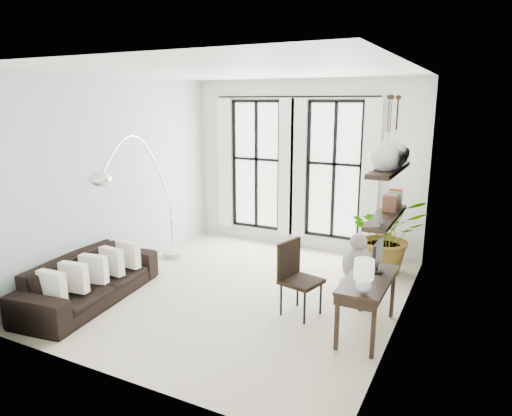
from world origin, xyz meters
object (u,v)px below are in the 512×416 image
Objects in this scene: sofa at (90,279)px; desk_chair at (296,273)px; desk at (367,282)px; buddha at (357,267)px; arc_lamp at (139,167)px; plant at (387,234)px.

sofa is 2.94m from desk_chair.
buddha is at bearing 108.97° from desk.
desk is 1.22× the size of desk_chair.
sofa is 1.82m from arc_lamp.
arc_lamp is (-3.65, 0.26, 1.13)m from desk.
arc_lamp reaches higher than plant.
buddha is at bearing -65.94° from sofa.
buddha is at bearing 17.19° from arc_lamp.
sofa is 0.96× the size of arc_lamp.
sofa is at bearing -148.35° from buddha.
buddha is (0.55, 1.08, -0.19)m from desk_chair.
desk is at bearing -84.84° from plant.
desk_chair is at bearing -1.79° from arc_lamp.
buddha is (3.22, 1.00, -1.43)m from arc_lamp.
plant is at bearing -56.97° from sofa.
desk reaches higher than sofa.
sofa is 2.47× the size of buddha.
arc_lamp is (-3.44, -1.99, 1.15)m from plant.
arc_lamp is at bearing 175.99° from desk.
plant is 1.09× the size of desk.
sofa is 3.90m from buddha.
desk is 1.34× the size of buddha.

